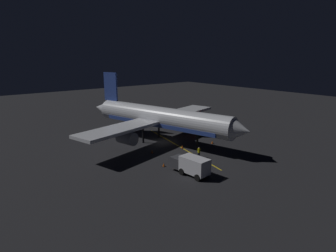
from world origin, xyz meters
The scene contains 10 objects.
ground_plane centered at (0.00, 0.00, -0.10)m, with size 180.00×180.00×0.20m, color #232326.
apron_guide_stripe centered at (-0.95, 4.00, 0.00)m, with size 0.24×24.86×0.01m, color gold.
airliner centered at (0.14, -0.59, 4.54)m, with size 33.69×35.01×12.37m.
baggage_truck centered at (6.00, 14.46, 1.29)m, with size 2.64×5.93×2.55m.
catering_truck centered at (-10.52, 0.46, 1.27)m, with size 5.37×6.45×2.44m.
ground_crew_worker centered at (0.50, 10.37, 0.89)m, with size 0.40×0.40×1.74m.
traffic_cone_near_left centered at (-0.64, 5.17, 0.25)m, with size 0.50×0.50×0.55m.
traffic_cone_near_right centered at (-6.78, 6.55, 0.25)m, with size 0.50×0.50×0.55m.
traffic_cone_under_wing centered at (7.12, 9.84, 0.25)m, with size 0.50×0.50×0.55m.
traffic_cone_far centered at (4.96, 3.95, 0.25)m, with size 0.50×0.50×0.55m.
Camera 1 is at (31.65, 41.25, 15.81)m, focal length 31.19 mm.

